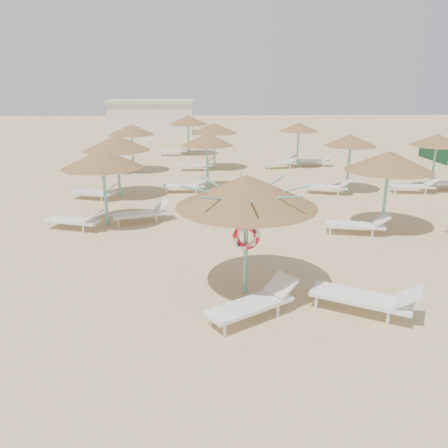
{
  "coord_description": "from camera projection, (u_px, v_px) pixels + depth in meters",
  "views": [
    {
      "loc": [
        -0.97,
        -9.74,
        4.85
      ],
      "look_at": [
        -0.45,
        1.2,
        1.3
      ],
      "focal_mm": 35.0,
      "sensor_mm": 36.0,
      "label": 1
    }
  ],
  "objects": [
    {
      "name": "palapa_field",
      "position": [
        242.0,
        139.0,
        20.57
      ],
      "size": [
        18.91,
        19.85,
        2.72
      ],
      "color": "#67B3A8",
      "rests_on": "ground"
    },
    {
      "name": "lounger_main_a",
      "position": [
        255.0,
        302.0,
        9.35
      ],
      "size": [
        2.13,
        1.66,
        0.77
      ],
      "rotation": [
        0.0,
        0.0,
        0.56
      ],
      "color": "white",
      "rests_on": "ground"
    },
    {
      "name": "ground",
      "position": [
        244.0,
        289.0,
        10.79
      ],
      "size": [
        120.0,
        120.0,
        0.0
      ],
      "primitive_type": "plane",
      "color": "tan",
      "rests_on": "ground"
    },
    {
      "name": "lounger_main_b",
      "position": [
        368.0,
        298.0,
        9.47
      ],
      "size": [
        2.35,
        1.75,
        0.84
      ],
      "rotation": [
        0.0,
        0.0,
        -0.52
      ],
      "color": "white",
      "rests_on": "ground"
    },
    {
      "name": "service_hut",
      "position": [
        152.0,
        117.0,
        43.27
      ],
      "size": [
        8.4,
        4.4,
        3.25
      ],
      "color": "silver",
      "rests_on": "ground"
    },
    {
      "name": "main_palapa",
      "position": [
        247.0,
        191.0,
        9.83
      ],
      "size": [
        3.23,
        3.23,
        2.9
      ],
      "color": "#67B3A8",
      "rests_on": "ground"
    }
  ]
}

